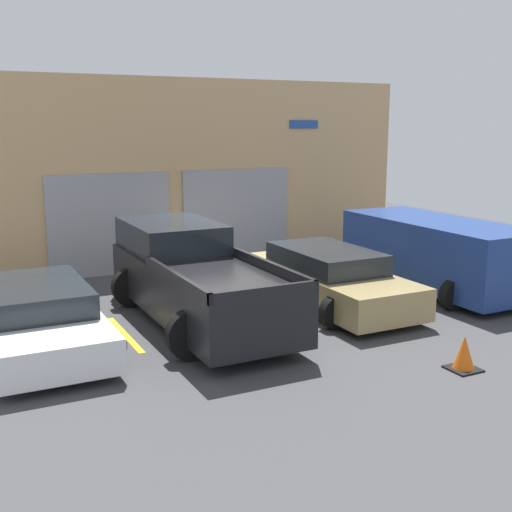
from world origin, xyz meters
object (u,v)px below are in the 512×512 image
at_px(pickup_truck, 193,277).
at_px(sedan_side, 436,252).
at_px(sedan_white, 39,316).
at_px(traffic_cone, 464,354).
at_px(van_right, 328,278).

relative_size(pickup_truck, sedan_side, 1.15).
distance_m(sedan_white, sedan_side, 8.81).
bearing_deg(sedan_side, traffic_cone, -126.93).
bearing_deg(pickup_truck, van_right, -5.01).
xyz_separation_m(sedan_side, traffic_cone, (-3.06, -4.07, -0.62)).
bearing_deg(sedan_white, pickup_truck, 4.98).
distance_m(sedan_side, traffic_cone, 5.13).
bearing_deg(sedan_side, pickup_truck, 177.28).
xyz_separation_m(pickup_truck, sedan_side, (5.87, -0.28, 0.03)).
xyz_separation_m(sedan_side, van_right, (-2.94, 0.02, -0.30)).
distance_m(pickup_truck, sedan_white, 2.96).
xyz_separation_m(pickup_truck, traffic_cone, (2.81, -4.35, -0.60)).
distance_m(sedan_white, van_right, 5.87).
relative_size(van_right, traffic_cone, 8.39).
height_order(sedan_side, van_right, sedan_side).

